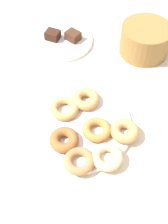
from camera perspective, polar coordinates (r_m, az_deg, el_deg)
ground_plane at (r=0.93m, az=-1.18°, el=-2.75°), size 2.40×2.40×0.00m
donut_plate at (r=0.92m, az=-1.19°, el=-2.52°), size 0.33×0.33×0.01m
donut_0 at (r=0.89m, az=2.46°, el=-3.39°), size 0.12×0.12×0.03m
donut_1 at (r=0.89m, az=7.76°, el=-3.61°), size 0.10×0.10×0.03m
donut_2 at (r=0.94m, az=-3.77°, el=0.69°), size 0.13×0.13×0.02m
donut_3 at (r=0.96m, az=0.36°, el=2.50°), size 0.11×0.11×0.03m
donut_4 at (r=0.84m, az=4.45°, el=-8.52°), size 0.10×0.10×0.03m
donut_5 at (r=0.87m, az=-3.83°, el=-5.29°), size 0.12×0.12×0.03m
donut_6 at (r=0.84m, az=-0.90°, el=-9.33°), size 0.12×0.12×0.02m
cake_plate at (r=1.19m, az=-4.09°, el=13.32°), size 0.23×0.23×0.01m
brownie_near at (r=1.19m, az=-6.00°, el=14.41°), size 0.06×0.06×0.03m
brownie_far at (r=1.18m, az=-2.12°, el=14.33°), size 0.05×0.04×0.03m
basket at (r=1.14m, az=11.56°, el=13.31°), size 0.25×0.25×0.11m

